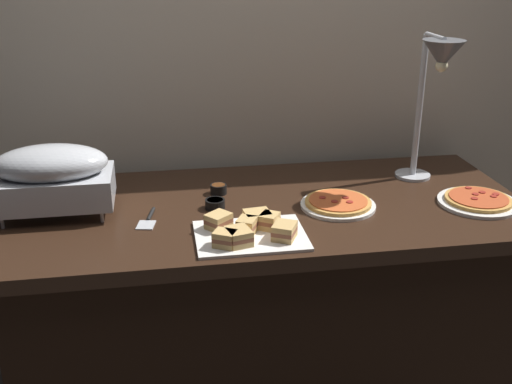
% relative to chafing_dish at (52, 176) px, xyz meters
% --- Properties ---
extents(ground_plane, '(8.00, 8.00, 0.00)m').
position_rel_chafing_dish_xyz_m(ground_plane, '(0.72, -0.03, -0.90)').
color(ground_plane, '#38332D').
extents(back_wall, '(4.40, 0.04, 2.40)m').
position_rel_chafing_dish_xyz_m(back_wall, '(0.72, 0.47, 0.30)').
color(back_wall, '#B7A893').
rests_on(back_wall, ground_plane).
extents(buffet_table, '(1.90, 0.84, 0.76)m').
position_rel_chafing_dish_xyz_m(buffet_table, '(0.72, -0.03, -0.51)').
color(buffet_table, black).
rests_on(buffet_table, ground_plane).
extents(chafing_dish, '(0.40, 0.24, 0.25)m').
position_rel_chafing_dish_xyz_m(chafing_dish, '(0.00, 0.00, 0.00)').
color(chafing_dish, '#B7BABF').
rests_on(chafing_dish, buffet_table).
extents(heat_lamp, '(0.15, 0.29, 0.57)m').
position_rel_chafing_dish_xyz_m(heat_lamp, '(1.37, 0.03, 0.31)').
color(heat_lamp, '#B7BABF').
rests_on(heat_lamp, buffet_table).
extents(pizza_plate_front, '(0.29, 0.29, 0.03)m').
position_rel_chafing_dish_xyz_m(pizza_plate_front, '(1.49, -0.16, -0.13)').
color(pizza_plate_front, white).
rests_on(pizza_plate_front, buffet_table).
extents(pizza_plate_center, '(0.27, 0.27, 0.03)m').
position_rel_chafing_dish_xyz_m(pizza_plate_center, '(0.98, -0.10, -0.13)').
color(pizza_plate_center, white).
rests_on(pizza_plate_center, buffet_table).
extents(sandwich_platter, '(0.35, 0.26, 0.06)m').
position_rel_chafing_dish_xyz_m(sandwich_platter, '(0.63, -0.29, -0.12)').
color(sandwich_platter, white).
rests_on(sandwich_platter, buffet_table).
extents(sauce_cup_near, '(0.07, 0.07, 0.03)m').
position_rel_chafing_dish_xyz_m(sauce_cup_near, '(0.55, -0.04, -0.12)').
color(sauce_cup_near, black).
rests_on(sauce_cup_near, buffet_table).
extents(sauce_cup_far, '(0.06, 0.06, 0.04)m').
position_rel_chafing_dish_xyz_m(sauce_cup_far, '(0.57, 0.10, -0.12)').
color(sauce_cup_far, black).
rests_on(sauce_cup_far, buffet_table).
extents(serving_spatula, '(0.07, 0.17, 0.01)m').
position_rel_chafing_dish_xyz_m(serving_spatula, '(0.31, -0.11, -0.14)').
color(serving_spatula, '#B7BABF').
rests_on(serving_spatula, buffet_table).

